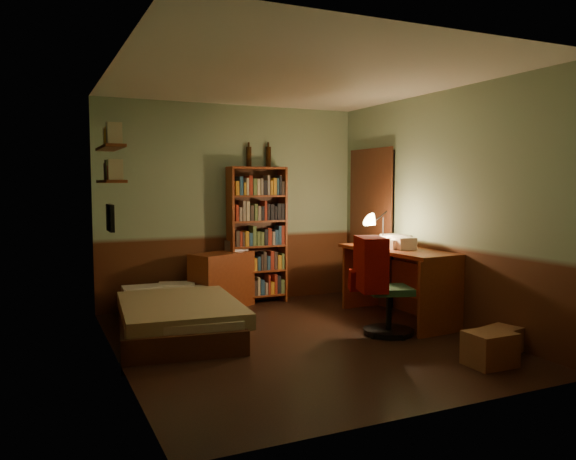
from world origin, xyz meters
name	(u,v)px	position (x,y,z in m)	size (l,w,h in m)	color
floor	(298,341)	(0.00, 0.00, -0.01)	(3.50, 4.00, 0.02)	black
ceiling	(299,77)	(0.00, 0.00, 2.61)	(3.50, 4.00, 0.02)	silver
wall_back	(232,205)	(0.00, 2.01, 1.30)	(3.50, 0.02, 2.60)	gray
wall_left	(114,216)	(-1.76, 0.00, 1.30)	(0.02, 4.00, 2.60)	gray
wall_right	(440,208)	(1.76, 0.00, 1.30)	(0.02, 4.00, 2.60)	gray
wall_front	(430,226)	(0.00, -2.01, 1.30)	(3.50, 0.02, 2.60)	gray
doorway	(372,227)	(1.72, 1.30, 1.00)	(0.06, 0.90, 2.00)	black
door_trim	(370,227)	(1.69, 1.30, 1.00)	(0.02, 0.98, 2.08)	#391D10
bed	(175,303)	(-1.04, 0.85, 0.31)	(1.11, 2.08, 0.62)	olive
dresser	(222,280)	(-0.23, 1.76, 0.35)	(0.79, 0.40, 0.71)	maroon
mini_stereo	(237,245)	(0.02, 1.89, 0.77)	(0.25, 0.19, 0.13)	#B2B2B7
bookshelf	(257,235)	(0.29, 1.85, 0.90)	(0.77, 0.24, 1.80)	maroon
bottle_left	(249,157)	(0.22, 1.96, 1.93)	(0.07, 0.07, 0.26)	black
bottle_right	(268,157)	(0.50, 1.96, 1.93)	(0.07, 0.07, 0.27)	black
desk	(398,284)	(1.44, 0.32, 0.41)	(0.64, 1.55, 0.83)	maroon
paper_stack	(396,240)	(1.62, 0.63, 0.90)	(0.24, 0.33, 0.13)	silver
desk_lamp	(383,221)	(1.43, 0.62, 1.14)	(0.18, 0.18, 0.61)	black
office_chair	(389,294)	(0.96, -0.19, 0.43)	(0.43, 0.38, 0.85)	#274E30
red_jacket	(363,226)	(0.75, 0.00, 1.13)	(0.26, 0.47, 0.56)	#990A01
wall_shelf_lower	(111,182)	(-1.64, 1.10, 1.60)	(0.20, 0.90, 0.03)	maroon
wall_shelf_upper	(110,148)	(-1.64, 1.10, 1.95)	(0.20, 0.90, 0.03)	maroon
framed_picture	(110,218)	(-1.72, 0.60, 1.25)	(0.04, 0.32, 0.26)	black
cardboard_box_a	(490,349)	(1.17, -1.40, 0.15)	(0.40, 0.32, 0.30)	brown
cardboard_box_b	(501,340)	(1.56, -1.15, 0.12)	(0.33, 0.27, 0.23)	brown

